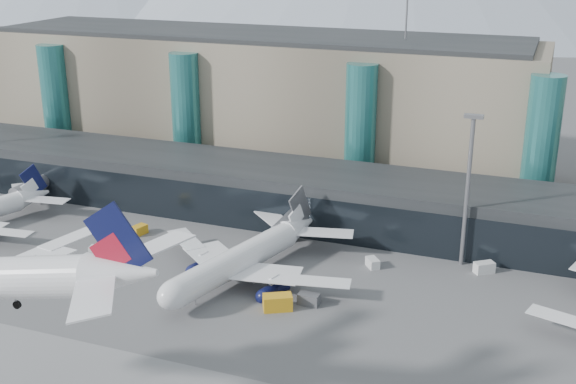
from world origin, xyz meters
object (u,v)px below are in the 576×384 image
object	(u,v)px
jet_parked_mid	(251,246)
veh_g	(373,263)
lightmast_mid	(468,183)
hero_jet	(9,269)
veh_d	(484,268)
veh_c	(309,299)
veh_h	(278,302)
veh_b	(139,230)
veh_a	(99,251)

from	to	relation	value
jet_parked_mid	veh_g	world-z (taller)	jet_parked_mid
lightmast_mid	veh_g	world-z (taller)	lightmast_mid
hero_jet	veh_d	bearing A→B (deg)	50.76
veh_c	veh_h	world-z (taller)	veh_h
veh_g	veh_d	bearing A→B (deg)	66.63
lightmast_mid	hero_jet	xyz separation A→B (m)	(-38.00, -60.99, 5.59)
veh_b	veh_c	xyz separation A→B (m)	(37.98, -14.38, 0.05)
hero_jet	veh_a	xyz separation A→B (m)	(-20.49, 42.40, -19.12)
veh_b	veh_g	distance (m)	43.68
veh_b	veh_g	world-z (taller)	veh_b
lightmast_mid	veh_h	bearing A→B (deg)	-132.24
veh_c	veh_g	size ratio (longest dim) A/B	1.19
jet_parked_mid	veh_b	bearing A→B (deg)	89.01
jet_parked_mid	veh_b	xyz separation A→B (m)	(-25.81, 7.60, -3.91)
veh_a	veh_b	distance (m)	10.79
jet_parked_mid	veh_a	xyz separation A→B (m)	(-27.10, -3.12, -3.87)
veh_d	veh_b	bearing A→B (deg)	148.69
hero_jet	veh_b	size ratio (longest dim) A/B	13.12
veh_d	veh_g	world-z (taller)	veh_d
veh_c	hero_jet	bearing A→B (deg)	-114.02
veh_g	veh_h	size ratio (longest dim) A/B	0.64
veh_g	veh_h	bearing A→B (deg)	-64.11
veh_c	veh_g	xyz separation A→B (m)	(5.67, 15.84, -0.10)
hero_jet	veh_b	world-z (taller)	hero_jet
veh_h	veh_c	bearing A→B (deg)	10.51
lightmast_mid	veh_d	xyz separation A→B (m)	(3.94, -2.00, -13.51)
hero_jet	veh_b	xyz separation A→B (m)	(-19.21, 53.11, -19.17)
veh_b	lightmast_mid	bearing A→B (deg)	-66.60
jet_parked_mid	veh_a	size ratio (longest dim) A/B	12.47
hero_jet	jet_parked_mid	bearing A→B (deg)	77.92
veh_d	veh_h	bearing A→B (deg)	-175.91
veh_b	veh_g	bearing A→B (deg)	-72.53
veh_a	veh_h	xyz separation A→B (m)	(35.50, -6.73, 0.28)
jet_parked_mid	veh_h	world-z (taller)	jet_parked_mid
hero_jet	veh_g	distance (m)	62.81
veh_b	veh_h	xyz separation A→B (m)	(34.21, -17.45, 0.32)
veh_b	veh_d	world-z (taller)	veh_d
veh_c	veh_h	xyz separation A→B (m)	(-3.77, -3.07, 0.28)
hero_jet	veh_d	world-z (taller)	hero_jet
lightmast_mid	veh_g	xyz separation A→B (m)	(-13.55, -6.42, -13.63)
hero_jet	veh_a	size ratio (longest dim) A/B	12.18
veh_b	jet_parked_mid	bearing A→B (deg)	-90.84
veh_c	lightmast_mid	bearing A→B (deg)	51.03
hero_jet	veh_d	xyz separation A→B (m)	(41.94, 58.99, -19.09)
veh_a	veh_g	world-z (taller)	veh_a
lightmast_mid	veh_a	distance (m)	62.85
veh_d	veh_h	world-z (taller)	veh_h
lightmast_mid	veh_d	bearing A→B (deg)	-26.91
hero_jet	jet_parked_mid	size ratio (longest dim) A/B	0.98
lightmast_mid	veh_g	size ratio (longest dim) A/B	9.53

